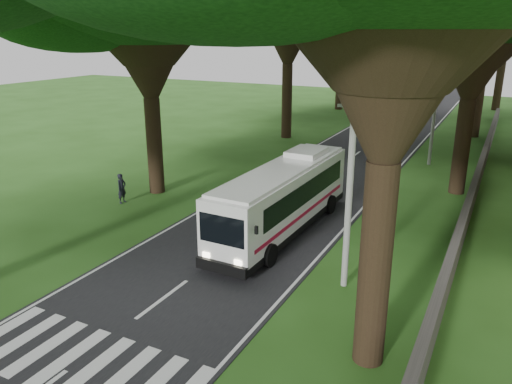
{
  "coord_description": "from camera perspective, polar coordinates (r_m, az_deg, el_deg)",
  "views": [
    {
      "loc": [
        10.25,
        -10.63,
        9.32
      ],
      "look_at": [
        0.37,
        8.66,
        2.2
      ],
      "focal_mm": 35.0,
      "sensor_mm": 36.0,
      "label": 1
    }
  ],
  "objects": [
    {
      "name": "coach_bus",
      "position": [
        23.62,
        3.15,
        -0.59
      ],
      "size": [
        2.76,
        10.95,
        3.21
      ],
      "rotation": [
        0.0,
        0.0,
        -0.02
      ],
      "color": "white",
      "rests_on": "ground"
    },
    {
      "name": "distant_car_a",
      "position": [
        56.62,
        13.43,
        8.99
      ],
      "size": [
        2.25,
        4.45,
        1.45
      ],
      "primitive_type": "imported",
      "rotation": [
        0.0,
        0.0,
        3.27
      ],
      "color": "#98999D",
      "rests_on": "road"
    },
    {
      "name": "crosswalk",
      "position": [
        16.32,
        -19.51,
        -17.83
      ],
      "size": [
        8.0,
        3.0,
        0.01
      ],
      "primitive_type": "cube",
      "color": "silver",
      "rests_on": "ground"
    },
    {
      "name": "ground",
      "position": [
        17.46,
        -14.68,
        -14.73
      ],
      "size": [
        140.0,
        140.0,
        0.0
      ],
      "primitive_type": "plane",
      "color": "#254D16",
      "rests_on": "ground"
    },
    {
      "name": "pole_mid",
      "position": [
        37.29,
        19.8,
        9.2
      ],
      "size": [
        1.6,
        0.24,
        8.0
      ],
      "color": "gray",
      "rests_on": "ground"
    },
    {
      "name": "distant_car_c",
      "position": [
        69.47,
        19.39,
        10.0
      ],
      "size": [
        1.89,
        4.31,
        1.23
      ],
      "primitive_type": "imported",
      "rotation": [
        0.0,
        0.0,
        3.18
      ],
      "color": "#9E3317",
      "rests_on": "road"
    },
    {
      "name": "road",
      "position": [
        38.23,
        10.75,
        3.76
      ],
      "size": [
        8.0,
        120.0,
        0.04
      ],
      "primitive_type": "cube",
      "color": "black",
      "rests_on": "ground"
    },
    {
      "name": "distant_car_b",
      "position": [
        66.34,
        15.6,
        9.98
      ],
      "size": [
        2.18,
        3.76,
        1.17
      ],
      "primitive_type": "imported",
      "rotation": [
        0.0,
        0.0,
        -0.28
      ],
      "color": "navy",
      "rests_on": "road"
    },
    {
      "name": "property_wall",
      "position": [
        35.73,
        24.27,
        2.42
      ],
      "size": [
        0.35,
        50.0,
        1.2
      ],
      "primitive_type": "cube",
      "color": "#383533",
      "rests_on": "ground"
    },
    {
      "name": "pedestrian",
      "position": [
        28.78,
        -15.1,
        0.4
      ],
      "size": [
        0.42,
        0.62,
        1.68
      ],
      "primitive_type": "imported",
      "rotation": [
        0.0,
        0.0,
        1.59
      ],
      "color": "black",
      "rests_on": "ground"
    },
    {
      "name": "pole_far",
      "position": [
        57.06,
        22.72,
        11.64
      ],
      "size": [
        1.6,
        0.24,
        8.0
      ],
      "color": "gray",
      "rests_on": "ground"
    },
    {
      "name": "pole_near",
      "position": [
        18.04,
        10.71,
        1.31
      ],
      "size": [
        1.6,
        0.24,
        8.0
      ],
      "color": "gray",
      "rests_on": "ground"
    }
  ]
}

